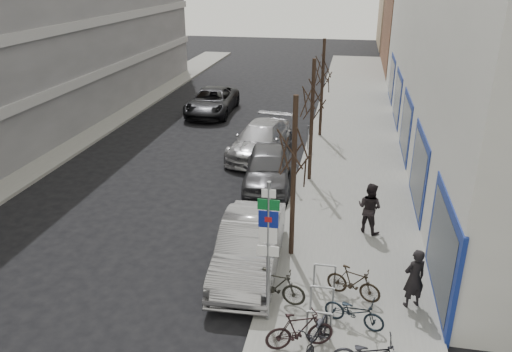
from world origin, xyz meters
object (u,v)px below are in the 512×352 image
at_px(bike_mid_inner, 275,286).
at_px(bike_far_inner, 354,282).
at_px(meter_mid, 296,174).
at_px(meter_back, 308,135).
at_px(highway_sign_pole, 268,245).
at_px(pedestrian_far, 370,208).
at_px(lane_car, 212,101).
at_px(pedestrian_near, 414,278).
at_px(bike_far_curb, 370,352).
at_px(tree_near, 295,140).
at_px(bike_mid_curb, 355,309).
at_px(bike_near_right, 300,330).
at_px(bike_rack, 322,296).
at_px(tree_far, 323,65).
at_px(tree_mid, 313,92).
at_px(bike_near_left, 317,334).
at_px(parked_car_front, 250,247).
at_px(parked_car_back, 260,140).
at_px(meter_front, 276,239).
at_px(parked_car_mid, 268,167).

distance_m(bike_mid_inner, bike_far_inner, 2.25).
height_order(meter_mid, meter_back, same).
relative_size(highway_sign_pole, pedestrian_far, 2.22).
distance_m(meter_mid, bike_mid_inner, 7.71).
height_order(lane_car, pedestrian_near, pedestrian_near).
relative_size(meter_mid, bike_far_curb, 0.73).
height_order(highway_sign_pole, bike_far_inner, highway_sign_pole).
height_order(tree_near, bike_mid_curb, tree_near).
relative_size(meter_back, bike_near_right, 0.72).
xyz_separation_m(bike_rack, meter_mid, (-1.65, 7.90, 0.26)).
relative_size(tree_far, lane_car, 0.93).
relative_size(tree_mid, meter_back, 4.33).
xyz_separation_m(bike_rack, bike_mid_inner, (-1.32, 0.20, 0.03)).
distance_m(lane_car, pedestrian_far, 17.78).
xyz_separation_m(bike_near_left, lane_car, (-8.58, 21.33, 0.07)).
bearing_deg(tree_far, bike_mid_curb, -82.73).
relative_size(bike_far_inner, parked_car_front, 0.31).
distance_m(bike_near_left, pedestrian_far, 6.71).
xyz_separation_m(bike_rack, pedestrian_near, (2.45, 0.76, 0.39)).
xyz_separation_m(highway_sign_pole, tree_mid, (0.20, 10.01, 1.65)).
bearing_deg(tree_far, bike_near_right, -87.52).
height_order(meter_back, lane_car, lane_car).
bearing_deg(bike_far_inner, bike_far_curb, -151.60).
bearing_deg(meter_mid, bike_far_curb, -73.65).
xyz_separation_m(parked_car_back, pedestrian_near, (6.45, -11.67, 0.22)).
bearing_deg(meter_front, bike_mid_inner, -81.42).
distance_m(bike_near_right, bike_mid_inner, 1.93).
bearing_deg(bike_far_curb, tree_near, 22.29).
relative_size(parked_car_front, parked_car_back, 0.92).
xyz_separation_m(parked_car_mid, lane_car, (-5.59, 11.01, -0.03)).
distance_m(meter_front, bike_near_right, 4.11).
relative_size(bike_rack, lane_car, 0.38).
height_order(bike_far_inner, pedestrian_far, pedestrian_far).
relative_size(bike_far_inner, lane_car, 0.28).
distance_m(bike_rack, bike_mid_inner, 1.33).
xyz_separation_m(tree_mid, meter_back, (-0.45, 4.00, -3.19)).
xyz_separation_m(parked_car_front, parked_car_back, (-1.60, 10.56, -0.03)).
height_order(tree_far, meter_front, tree_far).
xyz_separation_m(meter_back, bike_mid_curb, (2.53, -13.79, -0.27)).
distance_m(tree_near, tree_mid, 6.50).
bearing_deg(highway_sign_pole, tree_mid, 88.86).
bearing_deg(parked_car_mid, tree_far, 69.47).
xyz_separation_m(bike_rack, lane_car, (-8.58, 19.67, 0.16)).
relative_size(highway_sign_pole, bike_near_left, 2.14).
bearing_deg(tree_mid, tree_near, -90.00).
bearing_deg(bike_near_right, bike_mid_inner, 5.94).
bearing_deg(tree_near, lane_car, 113.75).
relative_size(bike_near_right, parked_car_mid, 0.35).
bearing_deg(pedestrian_far, highway_sign_pole, 93.45).
height_order(tree_mid, meter_mid, tree_mid).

